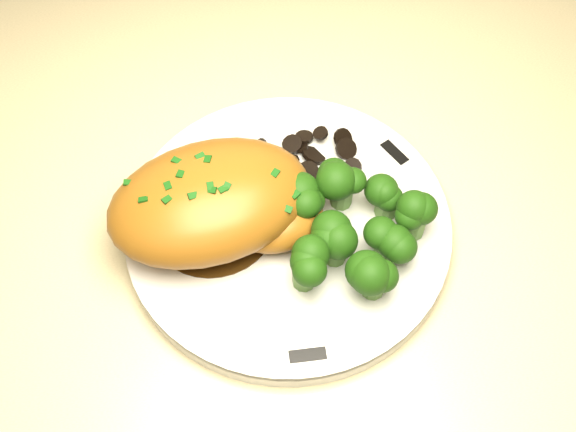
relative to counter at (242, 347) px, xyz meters
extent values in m
cube|color=#4D3A23|center=(0.00, 0.00, -0.02)|extent=(2.20, 0.71, 0.95)
cube|color=beige|center=(0.00, 0.00, 0.47)|extent=(2.27, 0.75, 0.03)
cylinder|color=silver|center=(0.06, -0.09, 0.50)|extent=(0.32, 0.32, 0.02)
cube|color=black|center=(0.17, -0.04, 0.51)|extent=(0.02, 0.03, 0.00)
cube|color=black|center=(-0.05, -0.02, 0.51)|extent=(0.03, 0.03, 0.00)
cube|color=black|center=(0.05, -0.22, 0.51)|extent=(0.03, 0.01, 0.00)
cylinder|color=black|center=(-0.01, -0.08, 0.51)|extent=(0.11, 0.11, 0.00)
ellipsoid|color=#935A19|center=(-0.01, -0.08, 0.54)|extent=(0.20, 0.15, 0.07)
ellipsoid|color=#935A19|center=(0.04, -0.10, 0.53)|extent=(0.09, 0.08, 0.04)
cube|color=#10400D|center=(-0.07, -0.08, 0.57)|extent=(0.01, 0.01, 0.00)
cube|color=#10400D|center=(-0.05, -0.08, 0.57)|extent=(0.01, 0.01, 0.00)
cube|color=#10400D|center=(-0.02, -0.08, 0.58)|extent=(0.01, 0.01, 0.00)
cube|color=#10400D|center=(0.00, -0.07, 0.58)|extent=(0.01, 0.01, 0.00)
cube|color=#10400D|center=(0.02, -0.07, 0.57)|extent=(0.01, 0.01, 0.00)
cube|color=#10400D|center=(0.04, -0.07, 0.57)|extent=(0.01, 0.01, 0.00)
cylinder|color=black|center=(0.12, -0.03, 0.51)|extent=(0.02, 0.01, 0.01)
cylinder|color=black|center=(0.11, -0.03, 0.51)|extent=(0.02, 0.02, 0.01)
cylinder|color=black|center=(0.11, -0.02, 0.51)|extent=(0.02, 0.02, 0.01)
cylinder|color=black|center=(0.10, -0.01, 0.51)|extent=(0.02, 0.02, 0.01)
cylinder|color=black|center=(0.09, -0.01, 0.51)|extent=(0.02, 0.02, 0.01)
cylinder|color=black|center=(0.08, -0.01, 0.51)|extent=(0.02, 0.02, 0.01)
cylinder|color=black|center=(0.07, -0.01, 0.51)|extent=(0.02, 0.02, 0.01)
cylinder|color=black|center=(0.06, -0.01, 0.51)|extent=(0.03, 0.03, 0.00)
cylinder|color=black|center=(0.06, -0.02, 0.51)|extent=(0.03, 0.03, 0.01)
cylinder|color=black|center=(0.05, -0.03, 0.51)|extent=(0.02, 0.02, 0.02)
cylinder|color=black|center=(0.05, -0.03, 0.51)|extent=(0.02, 0.02, 0.01)
cylinder|color=black|center=(0.05, -0.04, 0.51)|extent=(0.03, 0.03, 0.01)
cylinder|color=black|center=(0.06, -0.04, 0.51)|extent=(0.03, 0.03, 0.01)
cylinder|color=black|center=(0.06, -0.05, 0.51)|extent=(0.03, 0.03, 0.01)
cylinder|color=black|center=(0.07, -0.05, 0.51)|extent=(0.03, 0.03, 0.02)
cylinder|color=black|center=(0.08, -0.05, 0.51)|extent=(0.02, 0.02, 0.02)
cylinder|color=black|center=(0.09, -0.05, 0.51)|extent=(0.03, 0.03, 0.01)
cylinder|color=black|center=(0.10, -0.05, 0.51)|extent=(0.03, 0.03, 0.01)
cylinder|color=black|center=(0.11, -0.04, 0.51)|extent=(0.03, 0.03, 0.02)
cylinder|color=black|center=(0.11, -0.04, 0.51)|extent=(0.03, 0.03, 0.01)
cylinder|color=#4C7632|center=(0.07, -0.09, 0.52)|extent=(0.02, 0.02, 0.03)
sphere|color=black|center=(0.07, -0.09, 0.54)|extent=(0.03, 0.03, 0.03)
cylinder|color=#4C7632|center=(0.11, -0.08, 0.52)|extent=(0.02, 0.02, 0.03)
sphere|color=black|center=(0.11, -0.08, 0.54)|extent=(0.03, 0.03, 0.03)
cylinder|color=#4C7632|center=(0.14, -0.10, 0.52)|extent=(0.02, 0.02, 0.03)
sphere|color=black|center=(0.14, -0.10, 0.54)|extent=(0.03, 0.03, 0.03)
cylinder|color=#4C7632|center=(0.09, -0.14, 0.52)|extent=(0.02, 0.02, 0.03)
sphere|color=black|center=(0.09, -0.14, 0.54)|extent=(0.03, 0.03, 0.03)
cylinder|color=#4C7632|center=(0.13, -0.14, 0.52)|extent=(0.02, 0.02, 0.03)
sphere|color=black|center=(0.13, -0.14, 0.54)|extent=(0.03, 0.03, 0.03)
cylinder|color=#4C7632|center=(0.16, -0.12, 0.52)|extent=(0.02, 0.02, 0.03)
sphere|color=black|center=(0.16, -0.12, 0.54)|extent=(0.03, 0.03, 0.03)
cylinder|color=#4C7632|center=(0.06, -0.16, 0.52)|extent=(0.02, 0.02, 0.03)
sphere|color=black|center=(0.06, -0.16, 0.54)|extent=(0.03, 0.03, 0.03)
cylinder|color=#4C7632|center=(0.11, -0.17, 0.52)|extent=(0.02, 0.02, 0.03)
sphere|color=black|center=(0.11, -0.17, 0.54)|extent=(0.03, 0.03, 0.03)
camera|label=1|loc=(-0.01, -0.43, 1.07)|focal=45.00mm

